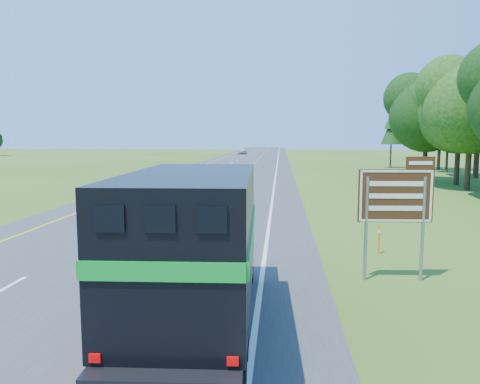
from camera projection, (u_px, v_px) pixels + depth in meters
The scene contains 7 objects.
road at pixel (226, 176), 51.47m from camera, with size 15.00×260.00×0.04m, color #38383A.
lane_markings at pixel (226, 176), 51.46m from camera, with size 11.15×260.00×0.01m.
horse_truck at pixel (196, 244), 10.59m from camera, with size 2.85×8.24×3.61m.
white_suv at pixel (159, 179), 37.28m from camera, with size 3.02×6.55×1.82m, color silver.
far_car at pixel (242, 151), 112.01m from camera, with size 1.92×4.77×1.63m, color #B5B6BC.
exit_sign at pixel (397, 201), 14.05m from camera, with size 2.24×0.20×3.79m.
delineator at pixel (379, 238), 17.50m from camera, with size 0.09×0.05×1.11m.
Camera 1 is at (6.05, -0.98, 4.41)m, focal length 35.00 mm.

